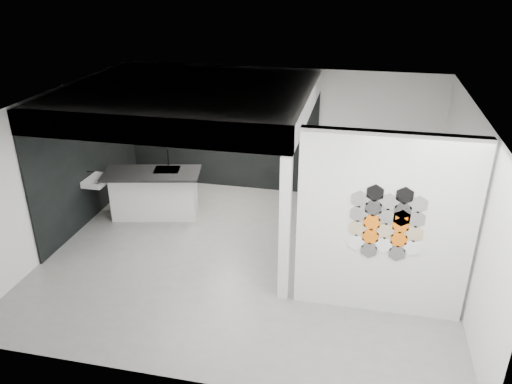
% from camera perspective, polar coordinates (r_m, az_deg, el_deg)
% --- Properties ---
extents(floor, '(7.00, 6.00, 0.01)m').
position_cam_1_polar(floor, '(9.01, -1.03, -7.41)').
color(floor, slate).
extents(partition_panel, '(2.45, 0.15, 2.80)m').
position_cam_1_polar(partition_panel, '(7.27, 14.37, -3.89)').
color(partition_panel, silver).
rests_on(partition_panel, floor).
extents(bay_clad_back, '(4.40, 0.04, 2.35)m').
position_cam_1_polar(bay_clad_back, '(11.42, -4.05, 6.23)').
color(bay_clad_back, black).
rests_on(bay_clad_back, floor).
extents(bay_clad_left, '(0.04, 4.00, 2.35)m').
position_cam_1_polar(bay_clad_left, '(10.56, -18.48, 3.40)').
color(bay_clad_left, black).
rests_on(bay_clad_left, floor).
extents(bulkhead, '(4.40, 4.00, 0.40)m').
position_cam_1_polar(bulkhead, '(9.24, -7.72, 10.49)').
color(bulkhead, silver).
rests_on(bulkhead, corner_column).
extents(corner_column, '(0.16, 0.16, 2.35)m').
position_cam_1_polar(corner_column, '(7.43, 3.31, -4.42)').
color(corner_column, silver).
rests_on(corner_column, floor).
extents(fascia_beam, '(4.40, 0.16, 0.40)m').
position_cam_1_polar(fascia_beam, '(7.53, -12.57, 6.84)').
color(fascia_beam, silver).
rests_on(fascia_beam, corner_column).
extents(wall_basin, '(0.40, 0.60, 0.12)m').
position_cam_1_polar(wall_basin, '(10.40, -17.67, 1.26)').
color(wall_basin, silver).
rests_on(wall_basin, bay_clad_left).
extents(display_shelf, '(3.00, 0.15, 0.04)m').
position_cam_1_polar(display_shelf, '(11.26, -3.72, 6.63)').
color(display_shelf, black).
rests_on(display_shelf, bay_clad_back).
extents(kitchen_island, '(2.04, 1.22, 1.53)m').
position_cam_1_polar(kitchen_island, '(10.38, -11.53, -0.10)').
color(kitchen_island, silver).
rests_on(kitchen_island, floor).
extents(stockpot, '(0.27, 0.27, 0.17)m').
position_cam_1_polar(stockpot, '(11.64, -9.91, 7.45)').
color(stockpot, black).
rests_on(stockpot, display_shelf).
extents(kettle, '(0.19, 0.19, 0.16)m').
position_cam_1_polar(kettle, '(11.06, -0.14, 6.88)').
color(kettle, black).
rests_on(kettle, display_shelf).
extents(glass_bowl, '(0.16, 0.16, 0.09)m').
position_cam_1_polar(glass_bowl, '(10.96, 3.12, 6.49)').
color(glass_bowl, gray).
rests_on(glass_bowl, display_shelf).
extents(glass_vase, '(0.10, 0.10, 0.13)m').
position_cam_1_polar(glass_vase, '(10.95, 3.12, 6.60)').
color(glass_vase, gray).
rests_on(glass_vase, display_shelf).
extents(bottle_dark, '(0.07, 0.07, 0.15)m').
position_cam_1_polar(bottle_dark, '(11.30, -5.03, 7.18)').
color(bottle_dark, black).
rests_on(bottle_dark, display_shelf).
extents(utensil_cup, '(0.08, 0.08, 0.09)m').
position_cam_1_polar(utensil_cup, '(11.54, -8.48, 7.19)').
color(utensil_cup, black).
rests_on(utensil_cup, display_shelf).
extents(hex_tile_cluster, '(1.04, 0.02, 1.16)m').
position_cam_1_polar(hex_tile_cluster, '(7.15, 14.73, -3.50)').
color(hex_tile_cluster, white).
rests_on(hex_tile_cluster, partition_panel).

